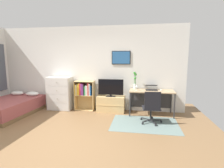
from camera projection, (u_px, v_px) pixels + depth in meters
The scene contains 14 objects.
ground_plane at pixel (56, 141), 3.54m from camera, with size 7.20×7.20×0.00m, color brown.
wall_back_with_posters at pixel (90, 68), 5.72m from camera, with size 6.12×0.09×2.70m.
area_rug at pixel (145, 124), 4.48m from camera, with size 1.70×1.20×0.01m, color slate.
bed at pixel (10, 107), 5.25m from camera, with size 1.38×1.96×0.58m.
dresser at pixel (60, 93), 5.72m from camera, with size 0.78×0.46×1.08m.
bookshelf at pixel (84, 92), 5.64m from camera, with size 0.64×0.30×0.96m.
tv_stand at pixel (111, 104), 5.50m from camera, with size 0.88×0.41×0.49m.
television at pixel (111, 88), 5.41m from camera, with size 0.79×0.16×0.54m.
desk at pixel (151, 94), 5.23m from camera, with size 1.30×0.61×0.74m.
office_chair at pixel (152, 106), 4.44m from camera, with size 0.57×0.58×0.86m.
laptop at pixel (151, 88), 5.23m from camera, with size 0.36×0.38×0.15m.
computer_mouse at pixel (161, 90), 5.09m from camera, with size 0.06×0.10×0.03m, color silver.
bamboo_vase at pixel (135, 80), 5.37m from camera, with size 0.11×0.09×0.53m.
wine_glass at pixel (137, 86), 5.11m from camera, with size 0.07×0.07×0.18m.
Camera 1 is at (1.67, -3.11, 1.67)m, focal length 27.84 mm.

